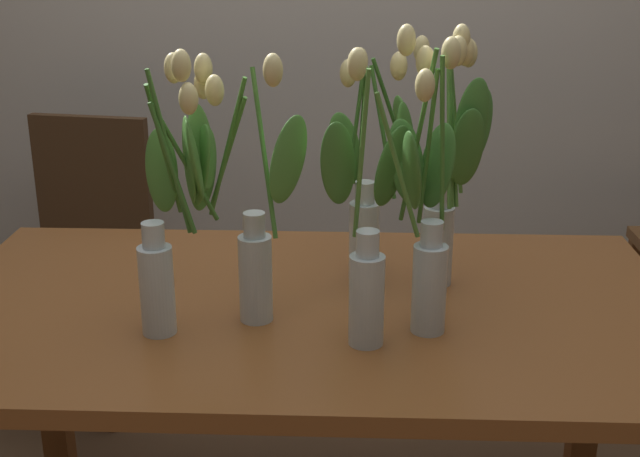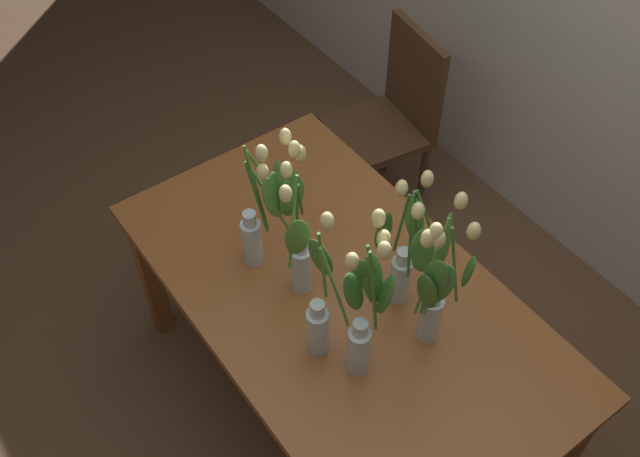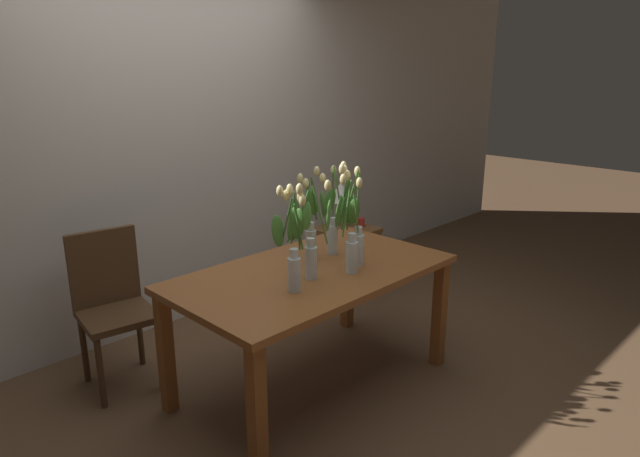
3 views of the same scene
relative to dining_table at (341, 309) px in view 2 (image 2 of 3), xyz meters
The scene contains 9 objects.
ground_plane 0.65m from the dining_table, ahead, with size 18.00×18.00×0.00m, color brown.
dining_table is the anchor object (origin of this frame).
tulip_vase_0 0.34m from the dining_table, 144.05° to the right, with size 0.27×0.19×0.55m.
tulip_vase_1 0.46m from the dining_table, 17.49° to the left, with size 0.14×0.23×0.58m.
tulip_vase_2 0.37m from the dining_table, 48.92° to the left, with size 0.24×0.20×0.54m.
tulip_vase_3 0.35m from the dining_table, 52.62° to the right, with size 0.21×0.15×0.56m.
tulip_vase_4 0.40m from the dining_table, 22.99° to the right, with size 0.19×0.14×0.59m.
tulip_vase_5 0.43m from the dining_table, 154.67° to the right, with size 0.18×0.18×0.55m.
dining_chair 1.20m from the dining_table, 131.25° to the left, with size 0.46×0.46×0.93m.
Camera 2 is at (1.07, -0.87, 2.62)m, focal length 39.91 mm.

